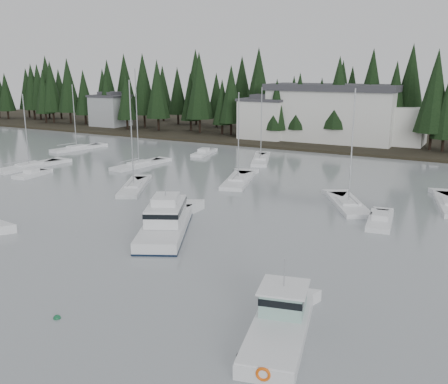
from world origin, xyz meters
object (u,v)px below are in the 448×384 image
Objects in this scene: runabout_1 at (380,222)px; cabin_cruiser_center at (166,224)px; sailboat_4 at (348,206)px; sailboat_7 at (30,168)px; sailboat_1 at (77,149)px; sailboat_6 at (238,182)px; sailboat_9 at (134,188)px; house_far_west at (110,110)px; sailboat_5 at (139,166)px; sailboat_2 at (261,161)px; lobster_boat_teal at (279,327)px; house_west at (264,118)px; runabout_0 at (32,175)px; harbor_inn at (343,114)px; runabout_3 at (204,154)px.

cabin_cruiser_center is at bearing 118.31° from runabout_1.
sailboat_4 is 1.15× the size of sailboat_7.
cabin_cruiser_center is at bearing 112.82° from sailboat_4.
sailboat_1 is 1.01× the size of sailboat_6.
house_far_west is at bearing 15.15° from sailboat_9.
sailboat_2 is at bearing -42.72° from sailboat_5.
house_west is at bearing 11.84° from lobster_boat_teal.
sailboat_6 is 2.21× the size of runabout_0.
house_far_west is 82.75m from cabin_cruiser_center.
sailboat_1 reaches higher than harbor_inn.
runabout_0 is (-29.43, -49.67, -5.64)m from harbor_inn.
sailboat_6 reaches higher than runabout_3.
harbor_inn is 3.30× the size of lobster_boat_teal.
sailboat_4 reaches higher than sailboat_7.
cabin_cruiser_center is at bearing -131.71° from sailboat_5.
sailboat_6 is (18.05, -2.31, -0.03)m from sailboat_5.
sailboat_1 is 1.07× the size of sailboat_7.
sailboat_4 is (53.53, -14.26, 0.00)m from sailboat_1.
runabout_3 is at bearing 62.95° from sailboat_2.
runabout_1 is at bearing -80.24° from cabin_cruiser_center.
harbor_inn is at bearing -43.17° from sailboat_1.
sailboat_1 is at bearing -133.59° from house_west.
sailboat_5 is 1.23× the size of sailboat_6.
sailboat_4 is 25.86m from sailboat_9.
harbor_inn reaches higher than sailboat_7.
cabin_cruiser_center is at bearing -89.38° from harbor_inn.
sailboat_7 is 28.20m from runabout_3.
sailboat_4 is 0.95× the size of sailboat_9.
house_far_west is at bearing 51.40° from runabout_3.
sailboat_5 is (-37.41, 35.41, -0.47)m from lobster_boat_teal.
house_west is 0.73× the size of sailboat_4.
runabout_1 is 43.07m from runabout_3.
harbor_inn is 2.43× the size of sailboat_6.
harbor_inn is 2.38× the size of cabin_cruiser_center.
sailboat_4 is 34.55m from sailboat_5.
sailboat_1 is at bearing 78.24° from sailboat_2.
house_far_west is 1.19× the size of runabout_3.
sailboat_2 is at bearing -104.27° from harbor_inn.
sailboat_2 is 25.20m from sailboat_9.
runabout_3 is at bearing 25.77° from sailboat_4.
house_west is 1.74× the size of runabout_0.
house_west is at bearing -21.11° from sailboat_7.
sailboat_6 is (-15.76, 4.82, -0.01)m from sailboat_4.
sailboat_9 is at bearing -178.23° from runabout_3.
sailboat_5 reaches higher than house_west.
cabin_cruiser_center is 20.61m from runabout_1.
harbor_inn is 58.01m from runabout_0.
runabout_0 is at bearing 146.06° from runabout_3.
house_far_west is 0.70× the size of sailboat_2.
house_west is at bearing -33.33° from sailboat_1.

